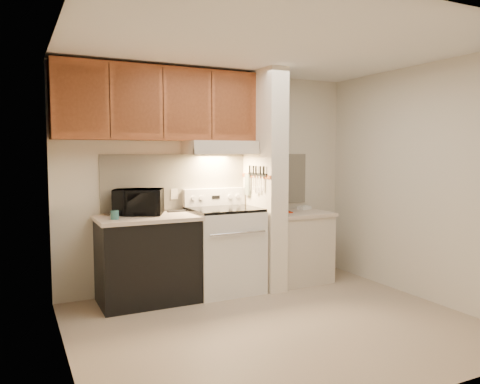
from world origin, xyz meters
TOP-DOWN VIEW (x-y plane):
  - floor at (0.00, 0.00)m, footprint 3.60×3.60m
  - ceiling at (0.00, 0.00)m, footprint 3.60×3.60m
  - wall_back at (0.00, 1.50)m, footprint 3.60×2.50m
  - wall_left at (-1.80, 0.00)m, footprint 0.02×3.00m
  - wall_right at (1.80, 0.00)m, footprint 0.02×3.00m
  - backsplash at (0.00, 1.49)m, footprint 2.60×0.02m
  - range_body at (0.00, 1.16)m, footprint 0.76×0.65m
  - oven_window at (0.00, 0.84)m, footprint 0.50×0.01m
  - oven_handle at (0.00, 0.80)m, footprint 0.65×0.02m
  - cooktop at (0.00, 1.16)m, footprint 0.74×0.64m
  - range_backguard at (0.00, 1.44)m, footprint 0.76×0.08m
  - range_display at (0.00, 1.40)m, footprint 0.10×0.01m
  - range_knob_left_outer at (-0.28, 1.40)m, footprint 0.05×0.02m
  - range_knob_left_inner at (-0.18, 1.40)m, footprint 0.05×0.02m
  - range_knob_right_inner at (0.18, 1.40)m, footprint 0.05×0.02m
  - range_knob_right_outer at (0.28, 1.40)m, footprint 0.05×0.02m
  - dishwasher_front at (-0.88, 1.17)m, footprint 1.00×0.63m
  - left_countertop at (-0.88, 1.17)m, footprint 1.04×0.67m
  - spoon_rest at (-0.48, 1.36)m, footprint 0.23×0.07m
  - teal_jar at (-1.23, 1.06)m, footprint 0.09×0.09m
  - outlet at (-0.48, 1.48)m, footprint 0.08×0.01m
  - microwave at (-0.93, 1.31)m, footprint 0.59×0.51m
  - partition_pillar at (0.51, 1.15)m, footprint 0.22×0.70m
  - pillar_trim at (0.39, 1.15)m, footprint 0.01×0.70m
  - knife_strip at (0.39, 1.10)m, footprint 0.02×0.42m
  - knife_blade_a at (0.38, 0.95)m, footprint 0.01×0.03m
  - knife_handle_a at (0.38, 0.93)m, footprint 0.02×0.02m
  - knife_blade_b at (0.38, 1.03)m, footprint 0.01×0.04m
  - knife_handle_b at (0.38, 1.01)m, footprint 0.02×0.02m
  - knife_blade_c at (0.38, 1.09)m, footprint 0.01×0.04m
  - knife_handle_c at (0.38, 1.11)m, footprint 0.02×0.02m
  - knife_blade_d at (0.38, 1.17)m, footprint 0.01×0.04m
  - knife_handle_d at (0.38, 1.17)m, footprint 0.02×0.02m
  - knife_blade_e at (0.38, 1.27)m, footprint 0.01×0.04m
  - knife_handle_e at (0.38, 1.27)m, footprint 0.02×0.02m
  - oven_mitt at (0.38, 1.32)m, footprint 0.03×0.10m
  - right_cab_base at (0.97, 1.15)m, footprint 0.70×0.60m
  - right_countertop at (0.97, 1.15)m, footprint 0.74×0.64m
  - red_folder at (0.79, 1.25)m, footprint 0.26×0.33m
  - white_box at (1.19, 1.33)m, footprint 0.18×0.14m
  - range_hood at (0.00, 1.28)m, footprint 0.78×0.44m
  - hood_lip at (0.00, 1.07)m, footprint 0.78×0.04m
  - upper_cabinets at (-0.69, 1.32)m, footprint 2.18×0.33m
  - cab_door_a at (-1.51, 1.17)m, footprint 0.46×0.01m
  - cab_gap_a at (-1.23, 1.16)m, footprint 0.01×0.01m
  - cab_door_b at (-0.96, 1.17)m, footprint 0.46×0.01m
  - cab_gap_b at (-0.69, 1.16)m, footprint 0.01×0.01m
  - cab_door_c at (-0.42, 1.17)m, footprint 0.46×0.01m
  - cab_gap_c at (-0.14, 1.16)m, footprint 0.01×0.01m
  - cab_door_d at (0.13, 1.17)m, footprint 0.46×0.01m

SIDE VIEW (x-z plane):
  - floor at x=0.00m, z-range 0.00..0.00m
  - right_cab_base at x=0.97m, z-range 0.00..0.81m
  - dishwasher_front at x=-0.88m, z-range 0.00..0.87m
  - range_body at x=0.00m, z-range 0.00..0.92m
  - oven_window at x=0.00m, z-range 0.35..0.65m
  - oven_handle at x=0.00m, z-range 0.71..0.73m
  - right_countertop at x=0.97m, z-range 0.81..0.85m
  - red_folder at x=0.79m, z-range 0.85..0.86m
  - white_box at x=1.19m, z-range 0.85..0.89m
  - left_countertop at x=-0.88m, z-range 0.87..0.91m
  - spoon_rest at x=-0.48m, z-range 0.91..0.93m
  - cooktop at x=0.00m, z-range 0.92..0.95m
  - teal_jar at x=-1.23m, z-range 0.91..1.00m
  - microwave at x=-0.93m, z-range 0.91..1.19m
  - range_backguard at x=0.00m, z-range 0.95..1.15m
  - range_display at x=0.00m, z-range 1.03..1.07m
  - range_knob_left_outer at x=-0.28m, z-range 1.03..1.07m
  - range_knob_left_inner at x=-0.18m, z-range 1.03..1.07m
  - range_knob_right_inner at x=0.18m, z-range 1.03..1.07m
  - range_knob_right_outer at x=0.28m, z-range 1.03..1.07m
  - outlet at x=-0.48m, z-range 1.04..1.16m
  - oven_mitt at x=0.38m, z-range 1.07..1.31m
  - knife_blade_c at x=0.38m, z-range 1.10..1.30m
  - knife_blade_b at x=0.38m, z-range 1.12..1.30m
  - knife_blade_e at x=0.38m, z-range 1.12..1.30m
  - knife_blade_a at x=0.38m, z-range 1.14..1.30m
  - knife_blade_d at x=0.38m, z-range 1.14..1.30m
  - backsplash at x=0.00m, z-range 0.92..1.55m
  - wall_back at x=0.00m, z-range 1.24..1.26m
  - wall_left at x=-1.80m, z-range 0.00..2.50m
  - wall_right at x=1.80m, z-range 0.00..2.50m
  - partition_pillar at x=0.51m, z-range 0.00..2.50m
  - pillar_trim at x=0.39m, z-range 1.28..1.32m
  - knife_strip at x=0.39m, z-range 1.30..1.34m
  - knife_handle_a at x=0.38m, z-range 1.32..1.42m
  - knife_handle_b at x=0.38m, z-range 1.32..1.42m
  - knife_handle_c at x=0.38m, z-range 1.32..1.42m
  - knife_handle_d at x=0.38m, z-range 1.32..1.42m
  - knife_handle_e at x=0.38m, z-range 1.32..1.42m
  - hood_lip at x=0.00m, z-range 1.55..1.61m
  - range_hood at x=0.00m, z-range 1.55..1.70m
  - upper_cabinets at x=-0.69m, z-range 1.70..2.47m
  - cab_door_a at x=-1.51m, z-range 1.77..2.40m
  - cab_gap_a at x=-1.23m, z-range 1.72..2.45m
  - cab_door_b at x=-0.96m, z-range 1.77..2.40m
  - cab_gap_b at x=-0.69m, z-range 1.72..2.45m
  - cab_door_c at x=-0.42m, z-range 1.77..2.40m
  - cab_gap_c at x=-0.14m, z-range 1.72..2.45m
  - cab_door_d at x=0.13m, z-range 1.77..2.40m
  - ceiling at x=0.00m, z-range 2.50..2.50m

